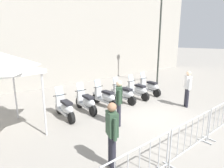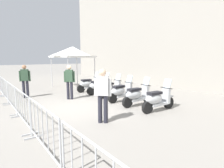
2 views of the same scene
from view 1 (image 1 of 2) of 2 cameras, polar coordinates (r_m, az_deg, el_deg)
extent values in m
plane|color=gray|center=(8.05, 12.05, -10.27)|extent=(120.00, 120.00, 0.00)
cylinder|color=black|center=(8.70, -15.40, -6.93)|extent=(0.24, 0.50, 0.48)
cylinder|color=black|center=(7.63, -12.01, -9.69)|extent=(0.24, 0.50, 0.48)
cube|color=#B7BABC|center=(8.15, -13.84, -7.96)|extent=(0.47, 0.91, 0.10)
ellipsoid|color=#B7BABC|center=(7.82, -13.15, -6.96)|extent=(0.54, 0.90, 0.40)
cube|color=black|center=(7.77, -13.32, -5.37)|extent=(0.41, 0.65, 0.10)
cube|color=#B7BABC|center=(8.44, -15.07, -5.33)|extent=(0.36, 0.21, 0.60)
cylinder|color=black|center=(8.34, -15.21, -3.18)|extent=(0.55, 0.16, 0.04)
cube|color=silver|center=(8.34, -15.41, -1.92)|extent=(0.34, 0.21, 0.35)
cube|color=#B7BABC|center=(8.62, -15.51, -5.25)|extent=(0.27, 0.36, 0.06)
cylinder|color=black|center=(9.22, -9.65, -5.46)|extent=(0.24, 0.50, 0.48)
cylinder|color=black|center=(8.20, -5.67, -7.78)|extent=(0.24, 0.50, 0.48)
cube|color=#B7BABC|center=(8.69, -7.79, -6.31)|extent=(0.46, 0.91, 0.10)
ellipsoid|color=#B7BABC|center=(8.38, -6.92, -5.30)|extent=(0.53, 0.90, 0.40)
cube|color=black|center=(8.34, -7.07, -3.81)|extent=(0.40, 0.65, 0.10)
cube|color=#B7BABC|center=(8.97, -9.18, -3.91)|extent=(0.36, 0.21, 0.60)
cylinder|color=black|center=(8.88, -9.26, -1.87)|extent=(0.55, 0.16, 0.04)
cube|color=silver|center=(8.88, -9.45, -0.68)|extent=(0.34, 0.21, 0.35)
cube|color=#B7BABC|center=(9.14, -9.71, -3.86)|extent=(0.26, 0.36, 0.06)
cylinder|color=black|center=(9.74, -4.72, -4.29)|extent=(0.18, 0.49, 0.48)
cylinder|color=black|center=(8.86, 0.37, -6.07)|extent=(0.18, 0.49, 0.48)
cube|color=#B7BABC|center=(9.28, -2.30, -4.91)|extent=(0.36, 0.89, 0.10)
ellipsoid|color=#B7BABC|center=(9.01, -1.14, -3.86)|extent=(0.43, 0.87, 0.40)
cube|color=black|center=(8.96, -1.28, -2.48)|extent=(0.33, 0.62, 0.10)
cube|color=#B7BABC|center=(9.51, -4.05, -2.76)|extent=(0.35, 0.17, 0.60)
cylinder|color=black|center=(9.43, -4.08, -0.83)|extent=(0.56, 0.09, 0.04)
cube|color=silver|center=(9.42, -4.29, 0.28)|extent=(0.33, 0.17, 0.35)
cube|color=#B7BABC|center=(9.66, -4.75, -2.76)|extent=(0.23, 0.34, 0.06)
cylinder|color=black|center=(10.26, 0.61, -3.33)|extent=(0.19, 0.49, 0.48)
cylinder|color=black|center=(9.44, 5.85, -4.89)|extent=(0.19, 0.49, 0.48)
cube|color=#B7BABC|center=(9.83, 3.12, -3.86)|extent=(0.36, 0.89, 0.10)
ellipsoid|color=#B7BABC|center=(9.58, 4.35, -2.84)|extent=(0.44, 0.87, 0.40)
cube|color=black|center=(9.54, 4.24, -1.53)|extent=(0.34, 0.62, 0.10)
cube|color=#B7BABC|center=(10.04, 1.35, -1.85)|extent=(0.35, 0.17, 0.60)
cylinder|color=black|center=(9.96, 1.36, -0.02)|extent=(0.56, 0.09, 0.04)
cube|color=silver|center=(9.95, 1.16, 1.03)|extent=(0.33, 0.17, 0.35)
cube|color=#B7BABC|center=(10.18, 0.61, -1.87)|extent=(0.23, 0.34, 0.06)
cylinder|color=black|center=(10.99, 5.01, -2.23)|extent=(0.23, 0.50, 0.48)
cylinder|color=black|center=(10.16, 9.80, -3.69)|extent=(0.23, 0.50, 0.48)
cube|color=#B7BABC|center=(10.55, 7.31, -2.72)|extent=(0.43, 0.90, 0.10)
ellipsoid|color=#B7BABC|center=(10.30, 8.45, -1.77)|extent=(0.51, 0.89, 0.40)
cube|color=black|center=(10.27, 8.37, -0.55)|extent=(0.39, 0.64, 0.10)
cube|color=#B7BABC|center=(10.78, 5.71, -0.85)|extent=(0.36, 0.20, 0.60)
cylinder|color=black|center=(10.70, 5.75, 0.86)|extent=(0.56, 0.14, 0.04)
cube|color=silver|center=(10.70, 5.59, 1.85)|extent=(0.34, 0.20, 0.35)
cube|color=#B7BABC|center=(10.92, 5.03, -0.86)|extent=(0.26, 0.35, 0.06)
cylinder|color=black|center=(11.78, 8.49, -1.25)|extent=(0.23, 0.50, 0.48)
cylinder|color=black|center=(10.99, 13.14, -2.53)|extent=(0.23, 0.50, 0.48)
cube|color=#B7BABC|center=(11.37, 10.74, -1.68)|extent=(0.44, 0.91, 0.10)
ellipsoid|color=#B7BABC|center=(11.13, 11.87, -0.78)|extent=(0.51, 0.89, 0.40)
cube|color=black|center=(11.10, 11.80, 0.36)|extent=(0.39, 0.64, 0.10)
cube|color=#B7BABC|center=(11.58, 9.20, 0.05)|extent=(0.36, 0.20, 0.60)
cylinder|color=black|center=(11.51, 9.26, 1.64)|extent=(0.56, 0.14, 0.04)
cube|color=silver|center=(11.51, 9.12, 2.56)|extent=(0.34, 0.20, 0.35)
cube|color=#B7BABC|center=(11.71, 8.53, 0.02)|extent=(0.26, 0.35, 0.06)
cylinder|color=#B2B5B7|center=(5.11, 16.10, -18.66)|extent=(0.04, 0.04, 1.05)
cylinder|color=#B2B5B7|center=(4.14, 8.29, -17.94)|extent=(2.00, 0.35, 0.04)
cylinder|color=#B2B5B7|center=(4.38, 8.08, -22.81)|extent=(0.02, 0.02, 0.87)
cylinder|color=#B2B5B7|center=(4.60, 11.10, -21.02)|extent=(0.02, 0.02, 0.87)
cylinder|color=#B2B5B7|center=(4.83, 13.79, -19.35)|extent=(0.02, 0.02, 0.87)
cube|color=#B2B5B7|center=(5.53, 17.00, -22.28)|extent=(0.11, 0.44, 0.04)
cube|color=#B2B5B7|center=(6.97, 25.76, -15.14)|extent=(0.11, 0.44, 0.04)
cylinder|color=#B2B5B7|center=(5.20, 16.89, -18.13)|extent=(0.04, 0.04, 1.05)
cylinder|color=#B2B5B7|center=(6.82, 26.49, -11.13)|extent=(0.04, 0.04, 1.05)
cylinder|color=#B2B5B7|center=(5.76, 22.88, -9.55)|extent=(2.00, 0.35, 0.04)
cylinder|color=#B2B5B7|center=(6.14, 22.11, -17.07)|extent=(2.00, 0.35, 0.04)
cylinder|color=#B2B5B7|center=(5.41, 19.00, -15.89)|extent=(0.02, 0.02, 0.87)
cylinder|color=#B2B5B7|center=(5.67, 20.84, -14.61)|extent=(0.02, 0.02, 0.87)
cylinder|color=#B2B5B7|center=(5.94, 22.49, -13.43)|extent=(0.02, 0.02, 0.87)
cylinder|color=#B2B5B7|center=(6.22, 23.98, -12.35)|extent=(0.02, 0.02, 0.87)
cylinder|color=#B2B5B7|center=(6.50, 25.34, -11.35)|extent=(0.02, 0.02, 0.87)
cube|color=#B2B5B7|center=(7.20, 26.73, -14.29)|extent=(0.11, 0.44, 0.04)
cylinder|color=#B2B5B7|center=(6.92, 26.90, -10.81)|extent=(0.04, 0.04, 1.05)
cylinder|color=#B2B5B7|center=(7.94, 29.62, -10.77)|extent=(2.00, 0.35, 0.04)
cylinder|color=#B2B5B7|center=(7.18, 28.07, -9.30)|extent=(0.02, 0.02, 0.87)
cylinder|color=#B2B5B7|center=(7.48, 29.07, -8.54)|extent=(0.02, 0.02, 0.87)
cylinder|color=#B2B5B7|center=(7.78, 29.99, -7.83)|extent=(0.02, 0.02, 0.87)
cylinder|color=#2D332D|center=(14.20, 13.83, 12.07)|extent=(0.12, 0.12, 5.90)
cylinder|color=#23232D|center=(9.72, 21.38, -3.94)|extent=(0.14, 0.14, 0.90)
cylinder|color=#23232D|center=(9.88, 21.04, -3.63)|extent=(0.14, 0.14, 0.90)
cube|color=silver|center=(9.62, 21.58, 0.49)|extent=(0.42, 0.40, 0.60)
sphere|color=beige|center=(9.54, 21.80, 2.95)|extent=(0.22, 0.22, 0.22)
cylinder|color=silver|center=(9.42, 22.01, -0.12)|extent=(0.09, 0.09, 0.55)
cylinder|color=silver|center=(9.84, 21.12, 0.51)|extent=(0.09, 0.09, 0.55)
cylinder|color=#23232D|center=(5.15, -0.35, -18.83)|extent=(0.14, 0.14, 0.90)
cylinder|color=#23232D|center=(5.00, 0.34, -19.87)|extent=(0.14, 0.14, 0.90)
cube|color=#2D4733|center=(4.71, -0.01, -11.65)|extent=(0.37, 0.42, 0.60)
sphere|color=#9E7051|center=(4.55, -0.01, -6.85)|extent=(0.22, 0.22, 0.22)
cylinder|color=#2D4733|center=(4.93, -0.89, -11.10)|extent=(0.09, 0.09, 0.55)
cylinder|color=#2D4733|center=(4.54, 0.95, -13.39)|extent=(0.09, 0.09, 0.55)
cylinder|color=#23232D|center=(7.17, 2.07, -9.12)|extent=(0.14, 0.14, 0.90)
cylinder|color=#23232D|center=(7.33, 1.98, -8.58)|extent=(0.14, 0.14, 0.90)
cube|color=#2D4733|center=(7.00, 2.08, -3.15)|extent=(0.41, 0.41, 0.60)
sphere|color=beige|center=(6.89, 2.11, 0.19)|extent=(0.22, 0.22, 0.22)
cylinder|color=#2D4733|center=(6.80, 2.19, -4.11)|extent=(0.09, 0.09, 0.55)
cylinder|color=#2D4733|center=(7.23, 1.96, -3.01)|extent=(0.09, 0.09, 0.55)
cylinder|color=silver|center=(6.68, -19.45, -5.90)|extent=(0.06, 0.06, 2.15)
cylinder|color=silver|center=(8.61, -26.78, -2.32)|extent=(0.06, 0.06, 2.15)
camera|label=2|loc=(13.01, 44.25, 4.52)|focal=28.65mm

